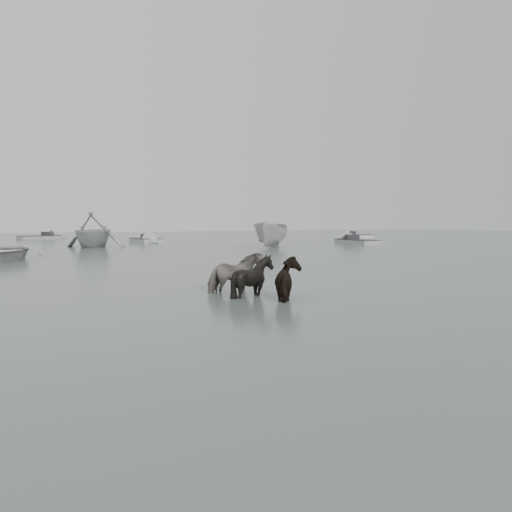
% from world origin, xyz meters
% --- Properties ---
extents(ground, '(140.00, 140.00, 0.00)m').
position_xyz_m(ground, '(0.00, 0.00, 0.00)').
color(ground, '#4B5954').
rests_on(ground, ground).
extents(pony_pinto, '(1.74, 1.14, 1.35)m').
position_xyz_m(pony_pinto, '(-0.36, 0.68, 0.67)').
color(pony_pinto, black).
rests_on(pony_pinto, ground).
extents(pony_dark, '(1.17, 1.36, 1.37)m').
position_xyz_m(pony_dark, '(0.51, -1.01, 0.68)').
color(pony_dark, black).
rests_on(pony_dark, ground).
extents(pony_black, '(1.50, 1.42, 1.35)m').
position_xyz_m(pony_black, '(-0.25, -0.30, 0.68)').
color(pony_black, black).
rests_on(pony_black, ground).
extents(rowboat_lead, '(3.68, 5.06, 1.03)m').
position_xyz_m(rowboat_lead, '(-7.08, 15.32, 0.51)').
color(rowboat_lead, beige).
rests_on(rowboat_lead, ground).
extents(rowboat_trail, '(6.21, 6.48, 2.64)m').
position_xyz_m(rowboat_trail, '(-2.00, 25.06, 1.32)').
color(rowboat_trail, '#A3A5A3').
rests_on(rowboat_trail, ground).
extents(boat_small, '(4.70, 5.20, 1.98)m').
position_xyz_m(boat_small, '(9.54, 19.77, 0.99)').
color(boat_small, '#B3B3AE').
rests_on(boat_small, ground).
extents(skiff_port, '(1.73, 5.73, 0.75)m').
position_xyz_m(skiff_port, '(17.90, 21.57, 0.38)').
color(skiff_port, '#989A98').
rests_on(skiff_port, ground).
extents(skiff_mid, '(2.52, 5.25, 0.75)m').
position_xyz_m(skiff_mid, '(2.74, 30.96, 0.38)').
color(skiff_mid, '#A3A6A3').
rests_on(skiff_mid, ground).
extents(skiff_star, '(4.66, 2.85, 0.75)m').
position_xyz_m(skiff_star, '(25.59, 32.80, 0.38)').
color(skiff_star, silver).
rests_on(skiff_star, ground).
extents(skiff_far, '(5.64, 3.73, 0.75)m').
position_xyz_m(skiff_far, '(-5.70, 42.20, 0.38)').
color(skiff_far, gray).
rests_on(skiff_far, ground).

